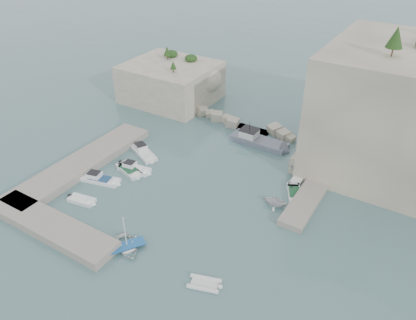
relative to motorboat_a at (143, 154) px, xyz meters
The scene contains 21 objects.
ground 13.34m from the motorboat_a, 28.19° to the right, with size 400.00×400.00×0.00m, color slate.
cliff_terrace 27.41m from the motorboat_a, 25.29° to the left, with size 8.00×10.00×2.50m, color beige.
outcrop_west 20.73m from the motorboat_a, 113.79° to the left, with size 16.00×14.00×7.00m, color beige.
quay_west 9.01m from the motorboat_a, 125.68° to the right, with size 5.00×24.00×1.10m, color #9E9689.
quay_south 18.89m from the motorboat_a, 84.66° to the right, with size 18.00×4.00×1.10m, color #9E9689.
ledge_east 25.53m from the motorboat_a, ahead, with size 3.00×16.00×0.80m, color #9E9689.
breakwater 19.04m from the motorboat_a, 55.58° to the left, with size 28.00×3.00×1.40m, color beige.
motorboat_a is the anchor object (origin of this frame).
motorboat_b 4.61m from the motorboat_a, 66.30° to the right, with size 5.21×1.71×1.40m, color white, non-canonical shape.
motorboat_c 5.01m from the motorboat_a, 74.27° to the right, with size 5.09×1.85×0.70m, color silver, non-canonical shape.
motorboat_d 8.71m from the motorboat_a, 92.98° to the right, with size 6.08×1.81×1.40m, color white, non-canonical shape.
motorboat_e 13.25m from the motorboat_a, 86.60° to the right, with size 3.83×1.57×0.70m, color white, non-canonical shape.
rowboat 19.96m from the motorboat_a, 55.75° to the right, with size 3.13×4.38×0.91m, color white.
inflatable_dinghy 26.71m from the motorboat_a, 37.57° to the right, with size 3.55×1.72×0.44m, color silver, non-canonical shape.
tender_east_a 22.08m from the motorboat_a, ahead, with size 2.73×3.17×1.67m, color silver.
tender_east_b 23.49m from the motorboat_a, ahead, with size 4.73×1.61×0.70m, color white, non-canonical shape.
tender_east_c 23.17m from the motorboat_a, 12.57° to the left, with size 4.30×1.39×0.70m, color silver, non-canonical shape.
tender_east_d 23.86m from the motorboat_a, 18.21° to the left, with size 1.74×4.64×1.79m, color silver.
work_boat 18.18m from the motorboat_a, 41.15° to the left, with size 10.08×2.98×2.20m, color slate, non-canonical shape.
rowboat_mast 20.12m from the motorboat_a, 55.75° to the right, with size 0.10×0.10×4.20m, color white.
vegetation 39.04m from the motorboat_a, 31.46° to the left, with size 53.48×13.88×13.40m.
Camera 1 is at (24.13, -33.18, 32.41)m, focal length 35.00 mm.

